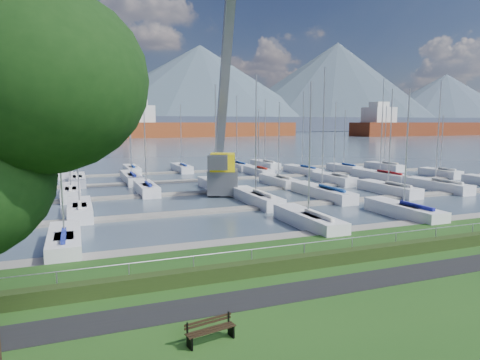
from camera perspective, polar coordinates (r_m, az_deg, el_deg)
name	(u,v)px	position (r m, az deg, el deg)	size (l,w,h in m)	color
path	(354,282)	(21.42, 14.98, -13.04)	(160.00, 2.00, 0.04)	black
water	(96,135)	(279.47, -18.71, 5.66)	(800.00, 540.00, 0.20)	#455566
hedge	(324,259)	(23.33, 11.20, -10.30)	(80.00, 0.70, 0.70)	#233413
fence	(321,241)	(23.41, 10.73, -8.05)	(0.04, 0.04, 80.00)	#92949A
foothill	(91,124)	(349.31, -19.26, 7.01)	(900.00, 80.00, 12.00)	#3F475C
mountains	(94,80)	(425.97, -18.85, 12.56)	(1190.00, 360.00, 115.00)	#3C4958
docks	(194,193)	(47.30, -6.11, -1.75)	(90.00, 41.60, 0.25)	slate
bench_left	(210,330)	(15.59, -3.98, -19.35)	(1.85, 0.74, 0.85)	black
crane	(223,143)	(46.78, -2.30, 5.02)	(5.77, 13.49, 22.35)	slate
cargo_ship_mid	(199,130)	(237.14, -5.54, 6.68)	(107.87, 28.17, 21.50)	brown
cargo_ship_east	(414,129)	(276.42, 22.19, 6.32)	(90.22, 21.05, 21.50)	maroon
sailboat_fleet	(176,140)	(50.04, -8.51, 5.27)	(76.22, 49.11, 13.77)	white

